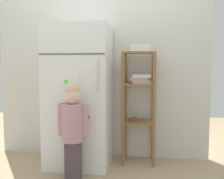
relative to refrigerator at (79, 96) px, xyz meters
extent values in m
plane|color=tan|center=(0.20, -0.02, -0.78)|extent=(6.00, 6.00, 0.00)
cube|color=silver|center=(0.20, 0.32, 0.25)|extent=(2.57, 0.03, 2.05)
cube|color=white|center=(0.00, 0.00, 0.00)|extent=(0.69, 0.59, 1.55)
cube|color=black|center=(0.00, -0.30, 0.45)|extent=(0.67, 0.01, 0.01)
cylinder|color=silver|center=(0.27, -0.32, 0.23)|extent=(0.02, 0.02, 0.34)
cube|color=white|center=(0.01, -0.30, 0.20)|extent=(0.14, 0.01, 0.20)
cube|color=#4AEA22|center=(-0.06, -0.30, 0.18)|extent=(0.03, 0.02, 0.03)
cube|color=#BD2EE1|center=(0.16, -0.30, -0.18)|extent=(0.04, 0.02, 0.03)
cube|color=#7039E5|center=(-0.09, -0.30, -0.08)|extent=(0.03, 0.02, 0.03)
cube|color=#C30B63|center=(-0.03, -0.30, 0.09)|extent=(0.03, 0.01, 0.03)
cube|color=#E42580|center=(-0.04, -0.30, -0.05)|extent=(0.04, 0.02, 0.04)
cube|color=#CB43EE|center=(-0.01, -0.30, -0.25)|extent=(0.04, 0.01, 0.04)
cube|color=#53434B|center=(0.04, -0.43, -0.59)|extent=(0.15, 0.10, 0.38)
cylinder|color=#BF8C99|center=(0.04, -0.43, -0.21)|extent=(0.22, 0.22, 0.37)
sphere|color=#BF8C99|center=(0.04, -0.36, -0.04)|extent=(0.10, 0.10, 0.10)
sphere|color=beige|center=(0.04, -0.43, 0.05)|extent=(0.16, 0.16, 0.16)
sphere|color=tan|center=(0.04, -0.43, 0.09)|extent=(0.14, 0.14, 0.14)
cylinder|color=#BF8C99|center=(-0.08, -0.43, -0.18)|extent=(0.06, 0.06, 0.31)
cylinder|color=#BF8C99|center=(0.16, -0.43, -0.18)|extent=(0.06, 0.06, 0.31)
cylinder|color=olive|center=(0.49, -0.01, -0.14)|extent=(0.04, 0.04, 1.27)
cylinder|color=olive|center=(0.83, -0.01, -0.14)|extent=(0.04, 0.04, 1.27)
cylinder|color=olive|center=(0.49, 0.28, -0.14)|extent=(0.04, 0.04, 1.27)
cylinder|color=olive|center=(0.83, 0.28, -0.14)|extent=(0.04, 0.04, 1.27)
cube|color=olive|center=(0.66, 0.13, 0.48)|extent=(0.35, 0.30, 0.02)
cube|color=olive|center=(0.66, 0.13, 0.13)|extent=(0.35, 0.30, 0.02)
cube|color=olive|center=(0.66, 0.13, -0.31)|extent=(0.35, 0.30, 0.02)
cube|color=#C6AD8E|center=(0.69, 0.12, 0.15)|extent=(0.21, 0.18, 0.03)
cube|color=#B293A3|center=(0.66, 0.13, 0.19)|extent=(0.21, 0.18, 0.03)
cube|color=white|center=(0.69, 0.14, 0.22)|extent=(0.21, 0.18, 0.03)
cylinder|color=brown|center=(0.59, 0.13, -0.28)|extent=(0.10, 0.10, 0.04)
cube|color=white|center=(0.67, 0.13, 0.49)|extent=(0.22, 0.18, 0.01)
cube|color=white|center=(0.67, 0.05, 0.53)|extent=(0.22, 0.01, 0.08)
cube|color=white|center=(0.67, 0.22, 0.53)|extent=(0.22, 0.01, 0.08)
cube|color=white|center=(0.56, 0.13, 0.53)|extent=(0.01, 0.18, 0.08)
cube|color=white|center=(0.78, 0.13, 0.53)|extent=(0.01, 0.18, 0.08)
sphere|color=maroon|center=(0.70, 0.11, 0.53)|extent=(0.08, 0.08, 0.08)
sphere|color=orange|center=(0.70, 0.14, 0.53)|extent=(0.06, 0.06, 0.06)
camera|label=1|loc=(0.76, -2.96, 0.35)|focal=43.87mm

